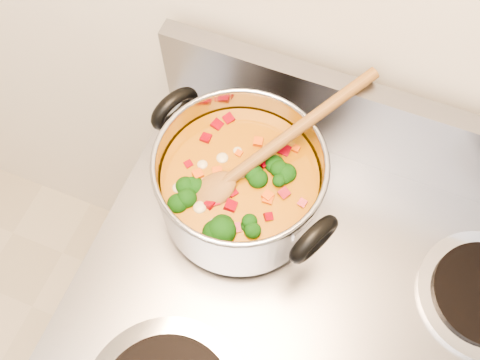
% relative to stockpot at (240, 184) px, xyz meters
% --- Properties ---
extents(stockpot, '(0.29, 0.23, 0.14)m').
position_rel_stockpot_xyz_m(stockpot, '(0.00, 0.00, 0.00)').
color(stockpot, '#A6A6AE').
rests_on(stockpot, electric_range).
extents(wooden_spoon, '(0.20, 0.26, 0.10)m').
position_rel_stockpot_xyz_m(wooden_spoon, '(0.01, 0.02, 0.04)').
color(wooden_spoon, brown).
rests_on(wooden_spoon, stockpot).
extents(cooktop_crumbs, '(0.19, 0.13, 0.01)m').
position_rel_stockpot_xyz_m(cooktop_crumbs, '(0.10, -0.06, -0.07)').
color(cooktop_crumbs, black).
rests_on(cooktop_crumbs, electric_range).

